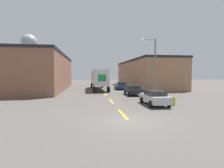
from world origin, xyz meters
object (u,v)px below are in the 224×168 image
at_px(parked_car_right_near, 155,97).
at_px(street_lamp, 153,63).
at_px(parked_car_right_far, 121,86).
at_px(fire_hydrant, 174,101).
at_px(semi_truck, 99,78).
at_px(water_tower, 29,43).
at_px(parked_car_right_mid, 133,90).

bearing_deg(parked_car_right_near, street_lamp, 70.16).
distance_m(parked_car_right_far, fire_hydrant, 18.78).
height_order(semi_truck, fire_hydrant, semi_truck).
bearing_deg(parked_car_right_near, water_tower, 119.51).
bearing_deg(parked_car_right_far, water_tower, 133.08).
relative_size(water_tower, fire_hydrant, 18.29).
xyz_separation_m(parked_car_right_far, fire_hydrant, (1.88, -18.68, -0.34)).
relative_size(semi_truck, parked_car_right_near, 3.14).
relative_size(parked_car_right_near, street_lamp, 0.54).
xyz_separation_m(semi_truck, parked_car_right_near, (4.46, -18.46, -1.56)).
height_order(parked_car_right_near, parked_car_right_mid, same).
bearing_deg(parked_car_right_far, parked_car_right_near, -90.00).
xyz_separation_m(semi_truck, water_tower, (-21.65, 27.67, 11.34)).
distance_m(parked_car_right_near, street_lamp, 7.54).
relative_size(parked_car_right_far, parked_car_right_mid, 1.00).
bearing_deg(parked_car_right_far, street_lamp, -79.64).
distance_m(parked_car_right_mid, street_lamp, 5.01).
bearing_deg(water_tower, fire_hydrant, -59.01).
bearing_deg(parked_car_right_mid, parked_car_right_far, 90.00).
xyz_separation_m(parked_car_right_mid, street_lamp, (2.21, -2.39, 3.81)).
bearing_deg(parked_car_right_mid, street_lamp, -47.30).
relative_size(parked_car_right_far, street_lamp, 0.54).
bearing_deg(street_lamp, parked_car_right_mid, 132.70).
bearing_deg(parked_car_right_far, semi_truck, 176.76).
distance_m(parked_car_right_near, fire_hydrant, 1.97).
bearing_deg(fire_hydrant, parked_car_right_near, 165.92).
height_order(semi_truck, parked_car_right_mid, semi_truck).
bearing_deg(street_lamp, water_tower, 125.30).
distance_m(parked_car_right_mid, water_tower, 47.57).
xyz_separation_m(parked_car_right_far, parked_car_right_near, (0.00, -18.21, 0.00)).
height_order(water_tower, street_lamp, water_tower).
height_order(parked_car_right_far, parked_car_right_near, same).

